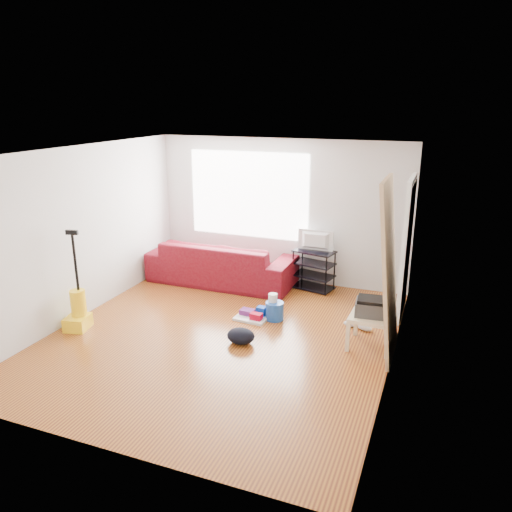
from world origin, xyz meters
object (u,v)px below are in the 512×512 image
at_px(sofa, 222,282).
at_px(cleaning_tray, 253,315).
at_px(side_table, 372,320).
at_px(vacuum, 78,311).
at_px(backpack, 241,343).
at_px(tv_stand, 314,269).
at_px(bucket, 275,319).

height_order(sofa, cleaning_tray, sofa).
bearing_deg(side_table, vacuum, -166.53).
relative_size(cleaning_tray, backpack, 1.32).
distance_m(sofa, vacuum, 2.69).
relative_size(tv_stand, side_table, 1.32).
relative_size(tv_stand, bucket, 2.78).
xyz_separation_m(side_table, backpack, (-1.63, -0.54, -0.38)).
bearing_deg(cleaning_tray, vacuum, -151.37).
relative_size(side_table, backpack, 1.49).
xyz_separation_m(side_table, vacuum, (-3.95, -0.95, -0.11)).
bearing_deg(tv_stand, vacuum, -122.53).
distance_m(tv_stand, bucket, 1.48).
distance_m(side_table, cleaning_tray, 1.81).
relative_size(sofa, bucket, 9.54).
bearing_deg(backpack, side_table, 15.71).
xyz_separation_m(tv_stand, backpack, (-0.38, -2.31, -0.35)).
distance_m(bucket, backpack, 0.90).
height_order(sofa, tv_stand, tv_stand).
height_order(tv_stand, backpack, tv_stand).
bearing_deg(tv_stand, sofa, -158.06).
distance_m(bucket, vacuum, 2.82).
distance_m(tv_stand, backpack, 2.36).
xyz_separation_m(sofa, tv_stand, (1.60, 0.27, 0.35)).
xyz_separation_m(cleaning_tray, backpack, (0.13, -0.79, -0.05)).
distance_m(tv_stand, vacuum, 3.83).
bearing_deg(sofa, bucket, 140.30).
height_order(bucket, vacuum, vacuum).
xyz_separation_m(bucket, backpack, (-0.17, -0.88, 0.00)).
xyz_separation_m(bucket, vacuum, (-2.50, -1.29, 0.26)).
xyz_separation_m(bucket, cleaning_tray, (-0.30, -0.09, 0.05)).
height_order(sofa, backpack, sofa).
xyz_separation_m(sofa, side_table, (2.85, -1.50, 0.38)).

